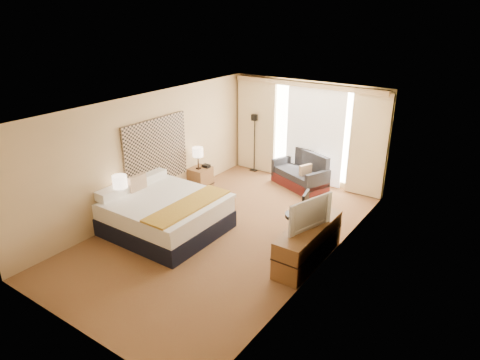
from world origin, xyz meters
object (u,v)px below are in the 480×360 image
Objects in this scene: desk_chair at (298,217)px; loveseat at (301,175)px; nightstand_left at (123,215)px; media_dresser at (308,243)px; lamp_left at (120,182)px; nightstand_right at (200,178)px; television at (306,212)px; lamp_right at (198,152)px; floor_lamp at (255,131)px; bed at (165,214)px.

loveseat is at bearing 103.68° from desk_chair.
loveseat is at bearing 63.82° from nightstand_left.
nightstand_left is 3.85m from media_dresser.
lamp_left is at bearing -163.72° from desk_chair.
television is (3.65, -1.51, 0.71)m from nightstand_right.
desk_chair is at bearing -13.24° from lamp_right.
lamp_right is (-0.40, -1.92, -0.15)m from floor_lamp.
bed is 2.26m from lamp_right.
nightstand_right is 0.34× the size of loveseat.
floor_lamp is (0.41, 4.35, 0.86)m from nightstand_left.
television is (1.64, -3.10, 0.69)m from loveseat.
nightstand_left is at bearing 122.78° from television.
nightstand_left is 2.50m from nightstand_right.
loveseat is (2.01, 1.59, 0.02)m from nightstand_right.
television is at bearing 15.29° from lamp_left.
lamp_left reaches higher than bed.
nightstand_right is at bearing -119.05° from loveseat.
nightstand_right is at bearing 85.14° from television.
desk_chair is at bearing -41.67° from loveseat.
nightstand_right is 0.89× the size of lamp_left.
floor_lamp is 4.67m from television.
desk_chair is 3.61m from lamp_left.
television is at bearing 11.67° from bed.
nightstand_left is 0.55× the size of television.
nightstand_left is 0.91m from bed.
lamp_left is (-0.78, -0.40, 0.64)m from bed.
bed is 2.16× the size of desk_chair.
lamp_left is at bearing -152.72° from bed.
loveseat is 1.82m from floor_lamp.
loveseat is at bearing 71.97° from bed.
desk_chair is at bearing 52.47° from television.
nightstand_left is 0.34× the size of floor_lamp.
floor_lamp is at bearing 84.61° from nightstand_left.
nightstand_left is at bearing -93.53° from loveseat.
desk_chair is (2.75, -2.66, -0.69)m from floor_lamp.
nightstand_right is 0.55× the size of desk_chair.
nightstand_left is 4.55m from loveseat.
bed reaches higher than nightstand_left.
lamp_right is at bearing 154.75° from desk_chair.
desk_chair is (3.16, 1.69, 0.17)m from nightstand_left.
loveseat is at bearing 38.31° from nightstand_right.
bed is at bearing 26.32° from nightstand_left.
nightstand_left is 0.26× the size of bed.
bed is at bearing -68.50° from lamp_right.
floor_lamp reaches higher than loveseat.
media_dresser is 3.99m from lamp_right.
media_dresser is (3.70, -1.45, 0.07)m from nightstand_right.
nightstand_right is 2.56m from loveseat.
lamp_left is (-1.98, -4.09, 0.73)m from loveseat.
desk_chair is (3.16, -0.81, 0.17)m from nightstand_right.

